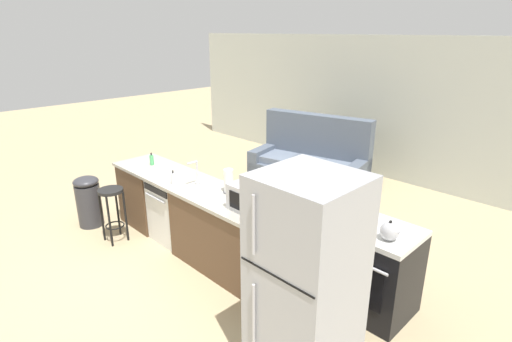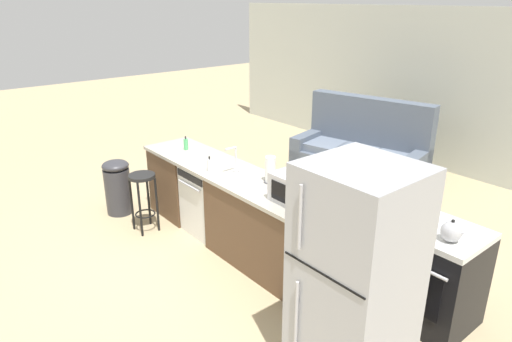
# 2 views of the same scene
# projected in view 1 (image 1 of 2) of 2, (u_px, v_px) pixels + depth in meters

# --- Properties ---
(ground_plane) EXTENTS (24.00, 24.00, 0.00)m
(ground_plane) POSITION_uv_depth(u_px,v_px,m) (190.00, 244.00, 5.29)
(ground_plane) COLOR tan
(wall_back) EXTENTS (10.00, 0.06, 2.60)m
(wall_back) POSITION_uv_depth(u_px,v_px,m) (380.00, 108.00, 7.44)
(wall_back) COLOR beige
(wall_back) RESTS_ON ground_plane
(kitchen_counter) EXTENTS (2.94, 0.66, 0.90)m
(kitchen_counter) POSITION_uv_depth(u_px,v_px,m) (199.00, 221.00, 4.99)
(kitchen_counter) COLOR brown
(kitchen_counter) RESTS_ON ground_plane
(dishwasher) EXTENTS (0.58, 0.61, 0.84)m
(dishwasher) POSITION_uv_depth(u_px,v_px,m) (177.00, 209.00, 5.32)
(dishwasher) COLOR silver
(dishwasher) RESTS_ON ground_plane
(stove_range) EXTENTS (0.76, 0.68, 0.90)m
(stove_range) POSITION_uv_depth(u_px,v_px,m) (374.00, 269.00, 3.93)
(stove_range) COLOR black
(stove_range) RESTS_ON ground_plane
(refrigerator) EXTENTS (0.72, 0.73, 1.73)m
(refrigerator) POSITION_uv_depth(u_px,v_px,m) (306.00, 280.00, 3.06)
(refrigerator) COLOR #A8AAB2
(refrigerator) RESTS_ON ground_plane
(microwave) EXTENTS (0.50, 0.37, 0.28)m
(microwave) POSITION_uv_depth(u_px,v_px,m) (255.00, 198.00, 4.12)
(microwave) COLOR #B7B7BC
(microwave) RESTS_ON kitchen_counter
(sink_faucet) EXTENTS (0.07, 0.18, 0.30)m
(sink_faucet) POSITION_uv_depth(u_px,v_px,m) (196.00, 174.00, 4.83)
(sink_faucet) COLOR silver
(sink_faucet) RESTS_ON kitchen_counter
(paper_towel_roll) EXTENTS (0.14, 0.14, 0.28)m
(paper_towel_roll) POSITION_uv_depth(u_px,v_px,m) (229.00, 181.00, 4.58)
(paper_towel_roll) COLOR #4C4C51
(paper_towel_roll) RESTS_ON kitchen_counter
(soap_bottle) EXTENTS (0.06, 0.06, 0.18)m
(soap_bottle) POSITION_uv_depth(u_px,v_px,m) (173.00, 178.00, 4.85)
(soap_bottle) COLOR silver
(soap_bottle) RESTS_ON kitchen_counter
(dish_soap_bottle) EXTENTS (0.06, 0.06, 0.18)m
(dish_soap_bottle) POSITION_uv_depth(u_px,v_px,m) (152.00, 160.00, 5.55)
(dish_soap_bottle) COLOR #4CB266
(dish_soap_bottle) RESTS_ON kitchen_counter
(kettle) EXTENTS (0.21, 0.17, 0.19)m
(kettle) POSITION_uv_depth(u_px,v_px,m) (390.00, 231.00, 3.55)
(kettle) COLOR #B2B2B7
(kettle) RESTS_ON stove_range
(bar_stool) EXTENTS (0.32, 0.32, 0.74)m
(bar_stool) POSITION_uv_depth(u_px,v_px,m) (112.00, 204.00, 5.21)
(bar_stool) COLOR black
(bar_stool) RESTS_ON ground_plane
(trash_bin) EXTENTS (0.35, 0.35, 0.74)m
(trash_bin) POSITION_uv_depth(u_px,v_px,m) (89.00, 201.00, 5.69)
(trash_bin) COLOR #333338
(trash_bin) RESTS_ON ground_plane
(couch) EXTENTS (2.14, 1.30, 1.27)m
(couch) POSITION_uv_depth(u_px,v_px,m) (311.00, 165.00, 7.16)
(couch) COLOR #515B6B
(couch) RESTS_ON ground_plane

